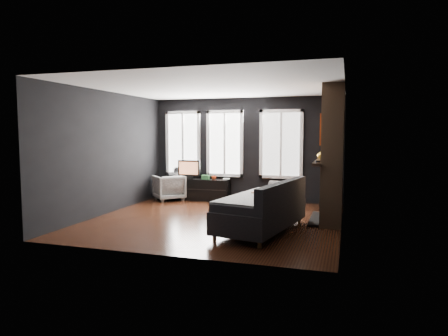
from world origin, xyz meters
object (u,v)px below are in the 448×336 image
(monitor, at_px, (189,168))
(mug, at_px, (214,177))
(sofa, at_px, (261,206))
(book, at_px, (223,175))
(armchair, at_px, (169,186))
(mantel_vase, at_px, (322,154))
(media_console, at_px, (199,189))

(monitor, relative_size, mug, 5.39)
(sofa, bearing_deg, mug, 134.48)
(book, bearing_deg, armchair, -165.07)
(sofa, xyz_separation_m, mantel_vase, (0.95, 1.71, 0.86))
(mug, bearing_deg, media_console, 177.23)
(monitor, bearing_deg, sofa, -46.63)
(monitor, xyz_separation_m, mug, (0.70, 0.02, -0.22))
(mantel_vase, bearing_deg, mug, 157.54)
(sofa, bearing_deg, book, 130.40)
(mug, relative_size, mantel_vase, 0.57)
(book, height_order, mantel_vase, mantel_vase)
(sofa, xyz_separation_m, monitor, (-2.58, 2.86, 0.38))
(media_console, xyz_separation_m, mug, (0.42, -0.02, 0.34))
(armchair, relative_size, monitor, 1.18)
(monitor, bearing_deg, book, 8.62)
(media_console, bearing_deg, mantel_vase, -22.22)
(media_console, distance_m, book, 0.77)
(armchair, relative_size, mug, 6.38)
(sofa, relative_size, book, 8.89)
(armchair, xyz_separation_m, book, (1.39, 0.37, 0.32))
(media_console, distance_m, monitor, 0.63)
(armchair, distance_m, book, 1.48)
(book, bearing_deg, mug, -155.40)
(mantel_vase, bearing_deg, monitor, 161.90)
(sofa, distance_m, armchair, 4.02)
(mantel_vase, bearing_deg, book, 153.99)
(mug, xyz_separation_m, mantel_vase, (2.83, -1.17, 0.70))
(armchair, xyz_separation_m, media_console, (0.75, 0.29, -0.09))
(armchair, bearing_deg, sofa, 96.27)
(armchair, height_order, monitor, monitor)
(armchair, bearing_deg, book, 151.75)
(sofa, xyz_separation_m, book, (-1.66, 2.98, 0.22))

